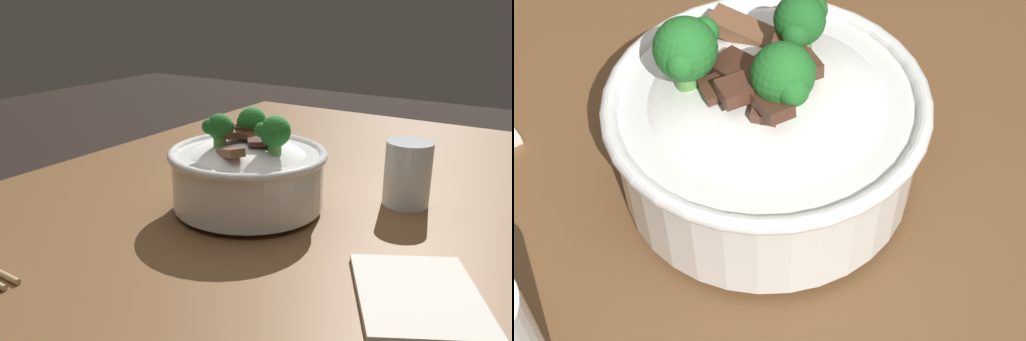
# 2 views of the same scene
# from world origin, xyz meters

# --- Properties ---
(dining_table) EXTENTS (1.26, 0.84, 0.79)m
(dining_table) POSITION_xyz_m (0.00, 0.00, 0.67)
(dining_table) COLOR brown
(dining_table) RESTS_ON ground
(rice_bowl) EXTENTS (0.23, 0.23, 0.15)m
(rice_bowl) POSITION_xyz_m (-0.09, -0.00, 0.85)
(rice_bowl) COLOR white
(rice_bowl) RESTS_ON dining_table
(drinking_glass) EXTENTS (0.07, 0.07, 0.10)m
(drinking_glass) POSITION_xyz_m (0.06, -0.19, 0.83)
(drinking_glass) COLOR white
(drinking_glass) RESTS_ON dining_table
(folded_napkin) EXTENTS (0.20, 0.19, 0.01)m
(folded_napkin) POSITION_xyz_m (-0.19, -0.28, 0.79)
(folded_napkin) COLOR silver
(folded_napkin) RESTS_ON dining_table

